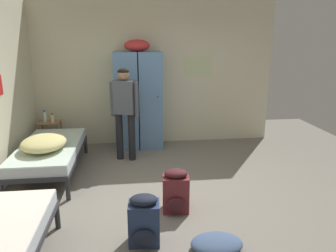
{
  "coord_description": "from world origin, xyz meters",
  "views": [
    {
      "loc": [
        -0.49,
        -3.87,
        2.09
      ],
      "look_at": [
        0.0,
        0.25,
        0.95
      ],
      "focal_mm": 34.25,
      "sensor_mm": 36.0,
      "label": 1
    }
  ],
  "objects": [
    {
      "name": "bed_left_rear",
      "position": [
        -1.77,
        1.05,
        0.38
      ],
      "size": [
        0.9,
        1.9,
        0.49
      ],
      "color": "#28282D",
      "rests_on": "ground_plane"
    },
    {
      "name": "person_traveler",
      "position": [
        -0.59,
        1.56,
        0.97
      ],
      "size": [
        0.49,
        0.3,
        1.61
      ],
      "color": "black",
      "rests_on": "ground_plane"
    },
    {
      "name": "room_backdrop",
      "position": [
        -1.2,
        1.24,
        1.42
      ],
      "size": [
        4.77,
        5.06,
        2.84
      ],
      "color": "beige",
      "rests_on": "ground_plane"
    },
    {
      "name": "ground_plane",
      "position": [
        0.0,
        0.0,
        0.0
      ],
      "size": [
        8.0,
        8.0,
        0.0
      ],
      "primitive_type": "plane",
      "color": "slate"
    },
    {
      "name": "shelf_unit",
      "position": [
        -2.02,
        2.2,
        0.35
      ],
      "size": [
        0.38,
        0.3,
        0.57
      ],
      "color": "#99704C",
      "rests_on": "ground_plane"
    },
    {
      "name": "backpack_maroon",
      "position": [
        0.03,
        -0.31,
        0.26
      ],
      "size": [
        0.34,
        0.36,
        0.55
      ],
      "color": "maroon",
      "rests_on": "ground_plane"
    },
    {
      "name": "backpack_navy",
      "position": [
        -0.39,
        -0.93,
        0.26
      ],
      "size": [
        0.34,
        0.35,
        0.55
      ],
      "color": "navy",
      "rests_on": "ground_plane"
    },
    {
      "name": "lotion_bottle",
      "position": [
        -1.95,
        2.16,
        0.65
      ],
      "size": [
        0.06,
        0.06,
        0.17
      ],
      "color": "beige",
      "rests_on": "shelf_unit"
    },
    {
      "name": "water_bottle",
      "position": [
        -2.1,
        2.22,
        0.67
      ],
      "size": [
        0.07,
        0.07,
        0.22
      ],
      "color": "silver",
      "rests_on": "shelf_unit"
    },
    {
      "name": "clothes_pile_denim",
      "position": [
        0.34,
        -1.12,
        0.07
      ],
      "size": [
        0.54,
        0.39,
        0.14
      ],
      "color": "#42567A",
      "rests_on": "ground_plane"
    },
    {
      "name": "locker_bank",
      "position": [
        -0.34,
        2.22,
        0.97
      ],
      "size": [
        0.9,
        0.55,
        2.07
      ],
      "color": "#5B84B2",
      "rests_on": "ground_plane"
    },
    {
      "name": "bedding_heap",
      "position": [
        -1.78,
        0.81,
        0.6
      ],
      "size": [
        0.64,
        0.78,
        0.21
      ],
      "color": "#D1C67F",
      "rests_on": "bed_left_rear"
    }
  ]
}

